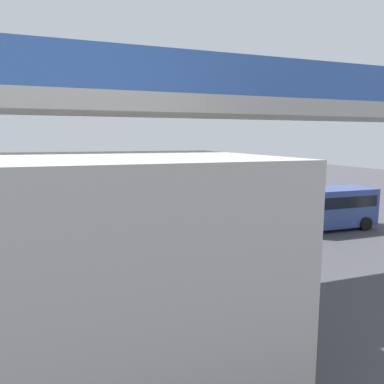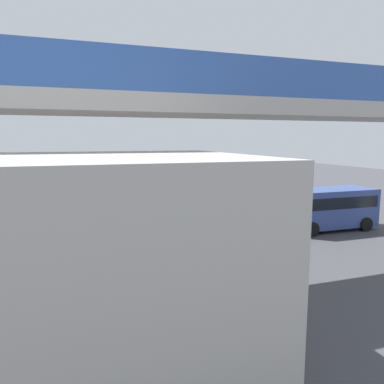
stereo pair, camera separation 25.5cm
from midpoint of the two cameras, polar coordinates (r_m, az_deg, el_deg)
ground at (r=20.92m, az=-3.78°, el=-4.24°), size 80.00×80.00×0.00m
city_bus at (r=19.82m, az=-1.33°, el=0.62°), size 11.54×2.85×3.15m
parked_van at (r=19.62m, az=19.95°, el=-2.03°), size 4.80×2.17×2.05m
traffic_sign at (r=24.03m, az=-17.22°, el=1.60°), size 0.08×0.60×2.80m
lane_dash_leftmost at (r=25.45m, az=7.73°, el=-2.05°), size 2.00×0.20×0.01m
lane_dash_left at (r=23.90m, az=-0.84°, el=-2.64°), size 2.00×0.20×0.01m
lane_dash_centre at (r=22.96m, az=-10.35°, el=-3.23°), size 2.00×0.20×0.01m
lane_dash_right at (r=22.70m, az=-20.38°, el=-3.75°), size 2.00×0.20×0.01m
pedestrian_overpass at (r=11.98m, az=8.04°, el=10.53°), size 25.16×2.60×6.80m
station_building at (r=7.40m, az=-26.51°, el=-11.60°), size 9.00×5.04×4.20m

